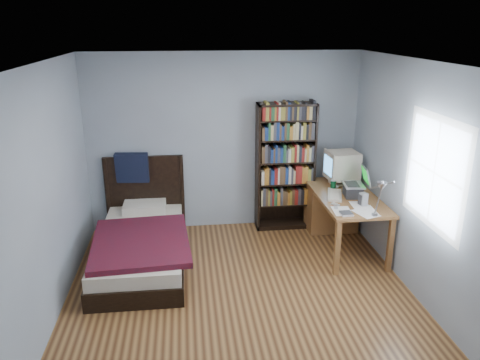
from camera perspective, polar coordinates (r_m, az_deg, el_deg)
The scene contains 14 objects.
room at distance 4.60m, azimuth 0.70°, elevation -1.73°, with size 4.20×4.24×2.50m.
desk at distance 6.70m, azimuth 11.46°, elevation -3.10°, with size 0.75×1.52×0.73m.
crt_monitor at distance 6.55m, azimuth 12.27°, elevation 1.71°, with size 0.43×0.39×0.47m.
laptop at distance 6.16m, azimuth 13.79°, elevation -0.96°, with size 0.35×0.35×0.39m.
desk_lamp at distance 5.14m, azimuth 16.82°, elevation -1.13°, with size 0.21×0.47×0.56m.
keyboard at distance 6.14m, azimuth 11.46°, elevation -1.81°, with size 0.17×0.44×0.03m, color #B9AE9A.
speaker at distance 5.89m, azimuth 14.81°, elevation -2.30°, with size 0.08×0.08×0.16m, color gray.
soda_can at distance 6.35m, azimuth 11.29°, elevation -0.64°, with size 0.07×0.07×0.13m, color #083E1D.
mouse at distance 6.47m, azimuth 11.63°, elevation -0.71°, with size 0.07×0.13×0.04m, color silver.
phone_silver at distance 5.84m, azimuth 11.55°, elevation -2.94°, with size 0.05×0.10×0.02m, color silver.
phone_grey at distance 5.74m, azimuth 11.61°, elevation -3.33°, with size 0.04×0.09×0.02m, color gray.
external_drive at distance 5.59m, azimuth 12.81°, elevation -4.02°, with size 0.13×0.13×0.03m, color gray.
bookshelf at distance 6.65m, azimuth 5.53°, elevation 1.61°, with size 0.82×0.30×1.82m.
bed at distance 6.02m, azimuth -11.92°, elevation -7.34°, with size 1.19×2.13×1.16m.
Camera 1 is at (-0.54, -4.27, 2.85)m, focal length 35.00 mm.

